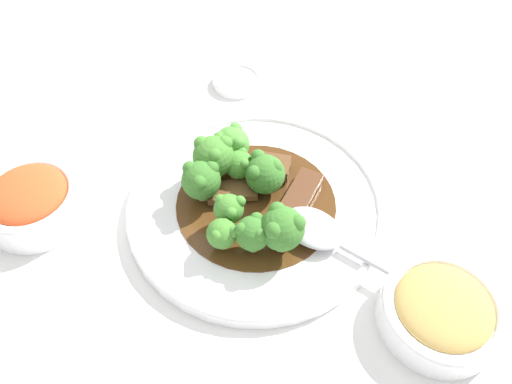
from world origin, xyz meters
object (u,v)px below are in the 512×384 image
Objects in this scene: broccoli_floret_4 at (239,164)px; broccoli_floret_6 at (213,156)px; main_plate at (256,205)px; beef_strip_0 at (270,166)px; beef_strip_1 at (231,191)px; broccoli_floret_5 at (225,235)px; serving_spoon at (324,234)px; side_bowl_appetizer at (441,311)px; sauce_dish at (237,81)px; broccoli_floret_8 at (282,228)px; broccoli_floret_3 at (201,180)px; side_bowl_kimchi at (31,201)px; broccoli_floret_0 at (229,209)px; broccoli_floret_1 at (232,143)px; broccoli_floret_2 at (262,172)px; broccoli_floret_7 at (253,233)px; beef_strip_2 at (302,192)px.

broccoli_floret_6 reaches higher than broccoli_floret_4.
broccoli_floret_4 is at bearing -30.04° from main_plate.
beef_strip_1 is at bearing 69.15° from beef_strip_0.
beef_strip_0 is 0.94× the size of broccoli_floret_6.
broccoli_floret_5 is 0.17× the size of serving_spoon.
side_bowl_appetizer is 0.42m from sauce_dish.
broccoli_floret_4 is at bearing -34.44° from broccoli_floret_8.
side_bowl_kimchi is at bearing 33.63° from broccoli_floret_3.
beef_strip_1 is 0.05m from broccoli_floret_0.
side_bowl_appetizer is (-0.13, 0.02, -0.00)m from serving_spoon.
broccoli_floret_1 is 0.23m from side_bowl_kimchi.
beef_strip_0 is at bearing -83.86° from broccoli_floret_5.
broccoli_floret_0 reaches higher than broccoli_floret_4.
broccoli_floret_7 is at bearing 112.86° from broccoli_floret_2.
broccoli_floret_2 is at bearing 15.80° from beef_strip_2.
broccoli_floret_3 reaches higher than serving_spoon.
serving_spoon is at bearing 173.84° from broccoli_floret_6.
broccoli_floret_0 reaches higher than main_plate.
broccoli_floret_1 is (0.05, -0.08, 0.00)m from broccoli_floret_0.
broccoli_floret_8 is at bearing 142.99° from main_plate.
broccoli_floret_8 is at bearing -149.37° from broccoli_floret_5.
broccoli_floret_1 is 0.03m from broccoli_floret_6.
sauce_dish is at bearing -103.26° from side_bowl_kimchi.
beef_strip_2 is 1.52× the size of broccoli_floret_0.
beef_strip_2 is 1.43× the size of broccoli_floret_7.
beef_strip_2 is 1.70× the size of broccoli_floret_5.
broccoli_floret_7 is 0.03m from broccoli_floret_8.
broccoli_floret_4 is 0.34× the size of side_bowl_appetizer.
broccoli_floret_0 is at bearing 112.18° from broccoli_floret_4.
broccoli_floret_8 reaches higher than broccoli_floret_2.
broccoli_floret_1 is at bearing 119.86° from sauce_dish.
broccoli_floret_1 is at bearing -20.44° from broccoli_floret_2.
beef_strip_2 is 1.37× the size of broccoli_floret_2.
beef_strip_0 is at bearing 133.41° from sauce_dish.
broccoli_floret_6 reaches higher than broccoli_floret_1.
main_plate is 2.64× the size of side_bowl_kimchi.
broccoli_floret_5 is (-0.00, 0.07, 0.03)m from main_plate.
broccoli_floret_2 is at bearing -178.31° from broccoli_floret_4.
serving_spoon is at bearing 139.53° from sauce_dish.
broccoli_floret_6 is at bearing -50.54° from broccoli_floret_5.
broccoli_floret_4 reaches higher than beef_strip_0.
broccoli_floret_3 is at bearing 36.36° from beef_strip_1.
beef_strip_2 is 1.61× the size of broccoli_floret_4.
side_bowl_kimchi is at bearing 34.03° from beef_strip_1.
side_bowl_kimchi reaches higher than beef_strip_1.
broccoli_floret_4 is 0.10m from broccoli_floret_5.
side_bowl_appetizer is at bearing -172.22° from broccoli_floret_7.
broccoli_floret_6 is at bearing 12.84° from broccoli_floret_2.
broccoli_floret_6 is 0.12m from broccoli_floret_8.
main_plate is at bearing 144.39° from broccoli_floret_1.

